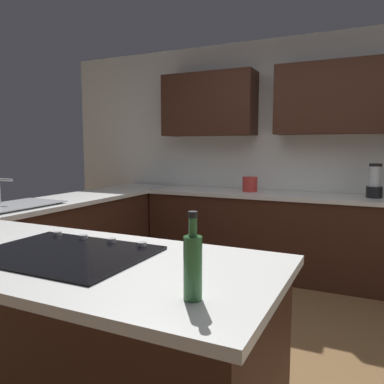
# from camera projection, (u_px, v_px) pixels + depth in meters

# --- Properties ---
(ground_plane) EXTENTS (14.00, 14.00, 0.00)m
(ground_plane) POSITION_uv_depth(u_px,v_px,m) (229.00, 352.00, 2.61)
(ground_plane) COLOR brown
(wall_back) EXTENTS (6.00, 0.44, 2.60)m
(wall_back) POSITION_uv_depth(u_px,v_px,m) (286.00, 142.00, 4.30)
(wall_back) COLOR silver
(wall_back) RESTS_ON ground
(lower_cabinets_back) EXTENTS (2.80, 0.60, 0.86)m
(lower_cabinets_back) POSITION_uv_depth(u_px,v_px,m) (275.00, 236.00, 4.14)
(lower_cabinets_back) COLOR #381E14
(lower_cabinets_back) RESTS_ON ground
(countertop_back) EXTENTS (2.84, 0.64, 0.04)m
(countertop_back) POSITION_uv_depth(u_px,v_px,m) (276.00, 195.00, 4.09)
(countertop_back) COLOR silver
(countertop_back) RESTS_ON lower_cabinets_back
(lower_cabinets_side) EXTENTS (0.60, 2.90, 0.86)m
(lower_cabinets_side) POSITION_uv_depth(u_px,v_px,m) (76.00, 244.00, 3.83)
(lower_cabinets_side) COLOR #381E14
(lower_cabinets_side) RESTS_ON ground
(countertop_side) EXTENTS (0.64, 2.94, 0.04)m
(countertop_side) POSITION_uv_depth(u_px,v_px,m) (75.00, 199.00, 3.77)
(countertop_side) COLOR silver
(countertop_side) RESTS_ON lower_cabinets_side
(island_base) EXTENTS (1.91, 0.82, 0.86)m
(island_base) POSITION_uv_depth(u_px,v_px,m) (68.00, 351.00, 1.80)
(island_base) COLOR #381E14
(island_base) RESTS_ON ground
(island_top) EXTENTS (1.99, 0.90, 0.04)m
(island_top) POSITION_uv_depth(u_px,v_px,m) (65.00, 259.00, 1.75)
(island_top) COLOR silver
(island_top) RESTS_ON island_base
(sink_unit) EXTENTS (0.46, 0.70, 0.23)m
(sink_unit) POSITION_uv_depth(u_px,v_px,m) (15.00, 205.00, 3.15)
(sink_unit) COLOR #515456
(sink_unit) RESTS_ON countertop_side
(cooktop) EXTENTS (0.76, 0.56, 0.03)m
(cooktop) POSITION_uv_depth(u_px,v_px,m) (65.00, 252.00, 1.75)
(cooktop) COLOR black
(cooktop) RESTS_ON island_top
(blender) EXTENTS (0.15, 0.15, 0.33)m
(blender) POSITION_uv_depth(u_px,v_px,m) (375.00, 183.00, 3.70)
(blender) COLOR black
(blender) RESTS_ON countertop_back
(kettle) EXTENTS (0.17, 0.17, 0.16)m
(kettle) POSITION_uv_depth(u_px,v_px,m) (250.00, 184.00, 4.24)
(kettle) COLOR red
(kettle) RESTS_ON countertop_back
(second_bottle) EXTENTS (0.06, 0.06, 0.29)m
(second_bottle) POSITION_uv_depth(u_px,v_px,m) (193.00, 265.00, 1.21)
(second_bottle) COLOR #336B38
(second_bottle) RESTS_ON island_top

